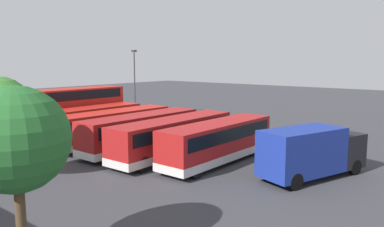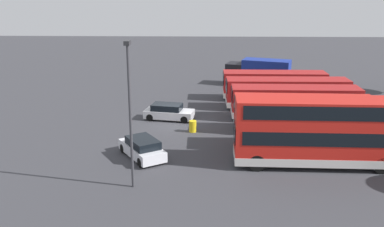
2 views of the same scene
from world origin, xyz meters
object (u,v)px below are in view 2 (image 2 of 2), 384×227
object	(u,v)px
bus_single_deck_fifth	(315,127)
box_truck_blue	(259,72)
lamp_post_tall	(130,105)
bus_single_deck_second	(287,92)
bus_single_deck_near_end	(274,84)
car_hatchback_silver	(142,148)
bus_single_deck_third	(295,102)
bus_single_deck_fourth	(303,113)
waste_bin_yellow	(193,126)
car_small_green	(169,112)
bus_double_decker_sixth	(317,130)

from	to	relation	value
bus_single_deck_fifth	box_truck_blue	size ratio (longest dim) A/B	1.44
lamp_post_tall	bus_single_deck_second	bearing A→B (deg)	145.54
bus_single_deck_near_end	lamp_post_tall	size ratio (longest dim) A/B	1.24
car_hatchback_silver	bus_single_deck_second	bearing A→B (deg)	136.94
bus_single_deck_fifth	bus_single_deck_third	bearing A→B (deg)	-179.49
bus_single_deck_third	bus_single_deck_fifth	world-z (taller)	same
bus_single_deck_fourth	lamp_post_tall	bearing A→B (deg)	-48.91
lamp_post_tall	bus_single_deck_near_end	bearing A→B (deg)	151.75
bus_single_deck_third	bus_single_deck_fourth	world-z (taller)	same
lamp_post_tall	box_truck_blue	bearing A→B (deg)	159.07
bus_single_deck_third	box_truck_blue	size ratio (longest dim) A/B	1.44
bus_single_deck_second	bus_single_deck_fifth	world-z (taller)	same
bus_single_deck_third	waste_bin_yellow	size ratio (longest dim) A/B	11.95
bus_single_deck_third	box_truck_blue	distance (m)	13.80
bus_single_deck_second	lamp_post_tall	bearing A→B (deg)	-34.46
box_truck_blue	car_small_green	bearing A→B (deg)	-34.34
bus_single_deck_third	bus_double_decker_sixth	xyz separation A→B (m)	(10.60, -0.68, 0.83)
car_small_green	lamp_post_tall	world-z (taller)	lamp_post_tall
waste_bin_yellow	car_hatchback_silver	bearing A→B (deg)	-30.39
bus_double_decker_sixth	box_truck_blue	world-z (taller)	bus_double_decker_sixth
bus_single_deck_second	car_small_green	bearing A→B (deg)	-70.22
bus_double_decker_sixth	bus_single_deck_near_end	bearing A→B (deg)	-179.65
bus_double_decker_sixth	bus_single_deck_second	bearing A→B (deg)	177.61
bus_single_deck_fourth	car_hatchback_silver	size ratio (longest dim) A/B	2.49
bus_single_deck_fifth	bus_double_decker_sixth	distance (m)	3.51
car_hatchback_silver	waste_bin_yellow	distance (m)	6.61
bus_single_deck_near_end	bus_double_decker_sixth	xyz separation A→B (m)	(17.73, 0.11, 0.83)
bus_single_deck_near_end	waste_bin_yellow	xyz separation A→B (m)	(11.04, -8.22, -1.15)
car_hatchback_silver	waste_bin_yellow	size ratio (longest dim) A/B	4.77
bus_single_deck_near_end	bus_single_deck_fourth	bearing A→B (deg)	4.04
bus_single_deck_fifth	car_small_green	distance (m)	13.24
bus_double_decker_sixth	bus_single_deck_third	bearing A→B (deg)	176.31
bus_single_deck_near_end	bus_double_decker_sixth	size ratio (longest dim) A/B	0.99
bus_single_deck_fifth	box_truck_blue	bearing A→B (deg)	-175.52
bus_single_deck_second	box_truck_blue	xyz separation A→B (m)	(-10.18, -1.48, 0.08)
bus_single_deck_third	bus_single_deck_fifth	size ratio (longest dim) A/B	1.00
box_truck_blue	waste_bin_yellow	distance (m)	19.15
bus_single_deck_fourth	bus_double_decker_sixth	bearing A→B (deg)	-5.24
bus_single_deck_second	car_small_green	distance (m)	11.93
bus_single_deck_third	lamp_post_tall	bearing A→B (deg)	-40.79
bus_single_deck_fifth	lamp_post_tall	bearing A→B (deg)	-60.63
bus_single_deck_fourth	car_hatchback_silver	bearing A→B (deg)	-63.83
bus_single_deck_near_end	bus_single_deck_second	size ratio (longest dim) A/B	0.91
bus_double_decker_sixth	car_small_green	distance (m)	14.74
bus_single_deck_fifth	bus_double_decker_sixth	xyz separation A→B (m)	(3.33, -0.75, 0.83)
bus_single_deck_near_end	car_hatchback_silver	world-z (taller)	bus_single_deck_near_end
bus_single_deck_third	car_hatchback_silver	bearing A→B (deg)	-52.16
bus_single_deck_third	bus_single_deck_fourth	distance (m)	3.54
bus_single_deck_second	bus_single_deck_fourth	size ratio (longest dim) A/B	1.05
bus_single_deck_fourth	bus_double_decker_sixth	size ratio (longest dim) A/B	1.04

